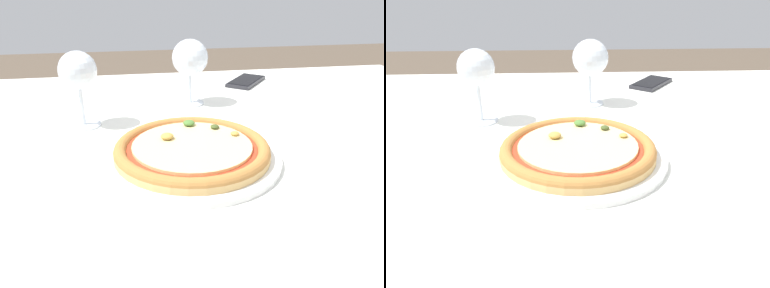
# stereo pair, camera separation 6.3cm
# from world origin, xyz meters

# --- Properties ---
(dining_table) EXTENTS (1.44, 1.12, 0.75)m
(dining_table) POSITION_xyz_m (0.00, 0.00, 0.67)
(dining_table) COLOR #997047
(dining_table) RESTS_ON ground_plane
(pizza_plate) EXTENTS (0.31, 0.31, 0.04)m
(pizza_plate) POSITION_xyz_m (-0.05, -0.06, 0.76)
(pizza_plate) COLOR white
(pizza_plate) RESTS_ON dining_table
(wine_glass_far_left) EXTENTS (0.09, 0.09, 0.16)m
(wine_glass_far_left) POSITION_xyz_m (-0.01, 0.24, 0.86)
(wine_glass_far_left) COLOR silver
(wine_glass_far_left) RESTS_ON dining_table
(wine_glass_far_right) EXTENTS (0.08, 0.08, 0.16)m
(wine_glass_far_right) POSITION_xyz_m (-0.25, 0.13, 0.86)
(wine_glass_far_right) COLOR silver
(wine_glass_far_right) RESTS_ON dining_table
(cell_phone) EXTENTS (0.14, 0.16, 0.01)m
(cell_phone) POSITION_xyz_m (0.18, 0.40, 0.75)
(cell_phone) COLOR #232328
(cell_phone) RESTS_ON dining_table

